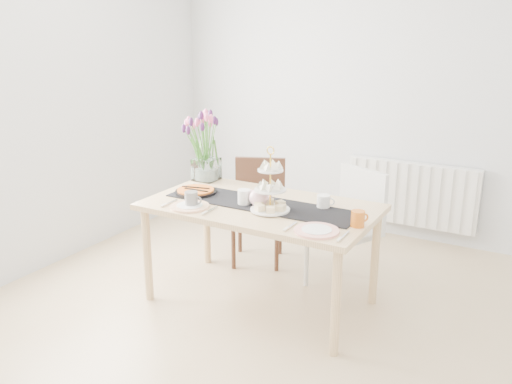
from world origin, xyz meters
The scene contains 16 objects.
room_shell centered at (0.00, 0.00, 1.30)m, with size 4.50×4.50×4.50m.
radiator centered at (0.50, 2.19, 0.45)m, with size 1.20×0.08×0.60m, color white.
dining_table centered at (-0.13, 0.43, 0.67)m, with size 1.60×0.90×0.75m.
chair_brown centered at (-0.53, 1.12, 0.51)m, with size 0.56×0.56×0.87m.
chair_white centered at (0.34, 0.99, 0.54)m, with size 0.61×0.61×0.92m.
table_runner centered at (-0.13, 0.43, 0.75)m, with size 1.40×0.35×0.01m, color black.
tulip_vase centered at (-0.82, 0.77, 1.11)m, with size 0.66×0.66×0.57m.
cake_stand centered at (0.00, 0.33, 0.86)m, with size 0.27×0.27×0.39m.
teapot centered at (-0.11, 0.37, 0.82)m, with size 0.22×0.18×0.15m, color white, non-canonical shape.
cream_jug centered at (0.28, 0.57, 0.80)m, with size 0.09×0.09×0.09m, color white.
tart_tin centered at (-0.67, 0.41, 0.77)m, with size 0.31×0.31×0.04m.
mug_grey centered at (-0.52, 0.15, 0.80)m, with size 0.09×0.09×0.11m, color slate.
mug_white centered at (-0.23, 0.37, 0.80)m, with size 0.09×0.09×0.11m, color white.
mug_orange centered at (0.61, 0.34, 0.80)m, with size 0.09×0.09×0.10m, color #D06317.
plate_left centered at (-0.53, 0.13, 0.76)m, with size 0.27×0.27×0.01m, color white.
plate_right centered at (0.42, 0.13, 0.76)m, with size 0.28×0.28×0.01m, color white.
Camera 1 is at (1.61, -2.72, 1.94)m, focal length 38.00 mm.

